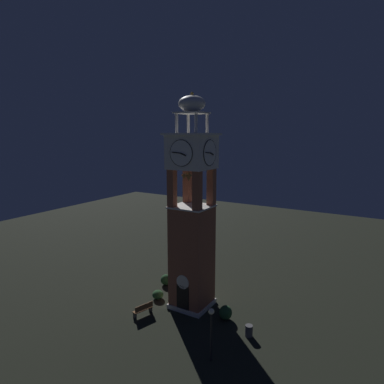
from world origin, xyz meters
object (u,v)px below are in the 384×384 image
(clock_tower, at_px, (192,222))
(lamp_post, at_px, (211,324))
(park_bench, at_px, (143,309))
(trash_bin, at_px, (249,331))

(clock_tower, relative_size, lamp_post, 4.89)
(park_bench, distance_m, trash_bin, 8.10)
(clock_tower, distance_m, park_bench, 7.66)
(lamp_post, bearing_deg, trash_bin, 73.22)
(clock_tower, xyz_separation_m, trash_bin, (5.51, -1.60, -6.60))
(park_bench, height_order, lamp_post, lamp_post)
(lamp_post, xyz_separation_m, trash_bin, (1.07, 3.55, -2.01))
(clock_tower, xyz_separation_m, lamp_post, (4.44, -5.14, -4.59))
(park_bench, xyz_separation_m, lamp_post, (6.87, -1.94, 1.93))
(park_bench, bearing_deg, lamp_post, -15.74)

